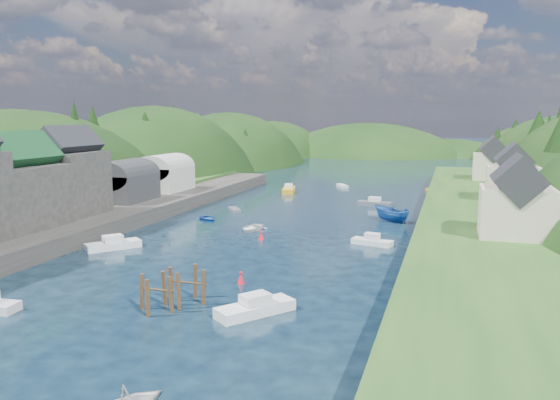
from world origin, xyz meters
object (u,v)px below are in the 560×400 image
(piling_cluster_far, at_px, (187,289))
(channel_buoy_far, at_px, (261,236))
(piling_cluster_near, at_px, (156,297))
(channel_buoy_near, at_px, (241,278))

(piling_cluster_far, xyz_separation_m, channel_buoy_far, (-1.92, 22.70, -0.65))
(channel_buoy_far, bearing_deg, piling_cluster_far, -85.17)
(piling_cluster_near, relative_size, channel_buoy_near, 3.07)
(piling_cluster_far, xyz_separation_m, channel_buoy_near, (2.14, 5.95, -0.65))
(piling_cluster_far, relative_size, channel_buoy_near, 3.09)
(piling_cluster_near, height_order, piling_cluster_far, piling_cluster_far)
(piling_cluster_far, height_order, channel_buoy_near, piling_cluster_far)
(piling_cluster_near, xyz_separation_m, piling_cluster_far, (1.42, 2.27, 0.01))
(piling_cluster_near, bearing_deg, channel_buoy_near, 66.58)
(piling_cluster_near, relative_size, channel_buoy_far, 3.07)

